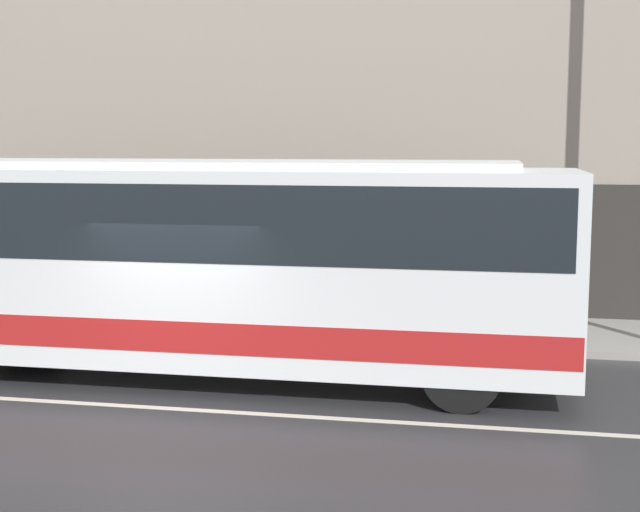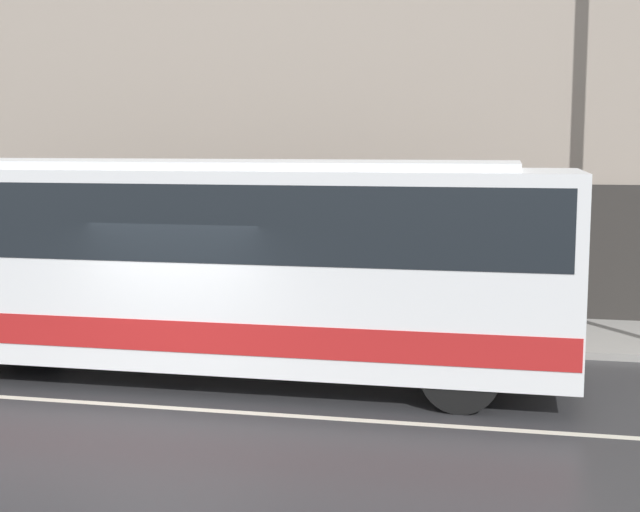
% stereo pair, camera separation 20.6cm
% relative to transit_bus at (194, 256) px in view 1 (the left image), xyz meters
% --- Properties ---
extents(ground_plane, '(60.00, 60.00, 0.00)m').
position_rel_transit_bus_xyz_m(ground_plane, '(0.14, -1.74, -1.89)').
color(ground_plane, '#2D2D30').
extents(sidewalk, '(60.00, 3.00, 0.13)m').
position_rel_transit_bus_xyz_m(sidewalk, '(0.14, 3.76, -1.83)').
color(sidewalk, gray).
rests_on(sidewalk, ground_plane).
extents(lane_stripe, '(54.00, 0.14, 0.01)m').
position_rel_transit_bus_xyz_m(lane_stripe, '(0.14, -1.74, -1.89)').
color(lane_stripe, beige).
rests_on(lane_stripe, ground_plane).
extents(transit_bus, '(11.54, 2.55, 3.36)m').
position_rel_transit_bus_xyz_m(transit_bus, '(0.00, 0.00, 0.00)').
color(transit_bus, white).
rests_on(transit_bus, ground_plane).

